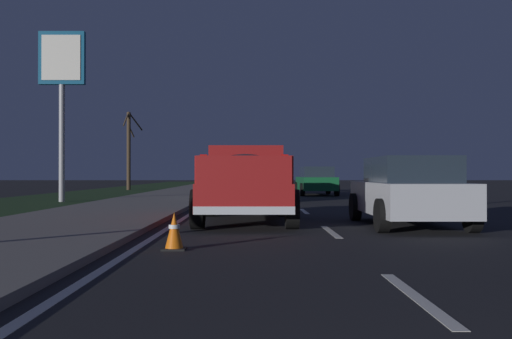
{
  "coord_description": "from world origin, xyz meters",
  "views": [
    {
      "loc": [
        -0.95,
        1.54,
        1.18
      ],
      "look_at": [
        13.61,
        1.5,
        1.28
      ],
      "focal_mm": 40.14,
      "sensor_mm": 36.0,
      "label": 1
    }
  ],
  "objects": [
    {
      "name": "pickup_truck",
      "position": [
        13.01,
        1.75,
        0.98
      ],
      "size": [
        5.42,
        2.29,
        1.87
      ],
      "color": "maroon",
      "rests_on": "ground"
    },
    {
      "name": "sedan_green",
      "position": [
        30.24,
        -1.81,
        0.78
      ],
      "size": [
        4.44,
        2.09,
        1.54
      ],
      "color": "#14592D",
      "rests_on": "ground"
    },
    {
      "name": "sedan_white",
      "position": [
        23.54,
        1.84,
        0.78
      ],
      "size": [
        4.45,
        2.11,
        1.54
      ],
      "color": "silver",
      "rests_on": "ground"
    },
    {
      "name": "lane_markings",
      "position": [
        29.6,
        2.51,
        0.0
      ],
      "size": [
        108.6,
        3.54,
        0.01
      ],
      "color": "silver",
      "rests_on": "ground"
    },
    {
      "name": "traffic_cone_near",
      "position": [
        7.86,
        2.78,
        0.28
      ],
      "size": [
        0.36,
        0.36,
        0.58
      ],
      "color": "black",
      "rests_on": "ground"
    },
    {
      "name": "grass_verge",
      "position": [
        27.0,
        10.7,
        0.0
      ],
      "size": [
        108.0,
        6.0,
        0.01
      ],
      "primitive_type": "cube",
      "color": "#1E3819",
      "rests_on": "ground"
    },
    {
      "name": "sidewalk_shoulder",
      "position": [
        27.0,
        5.7,
        0.06
      ],
      "size": [
        108.0,
        4.0,
        0.12
      ],
      "primitive_type": "cube",
      "color": "slate",
      "rests_on": "ground"
    },
    {
      "name": "bare_tree_far",
      "position": [
        39.95,
        10.54,
        2.96
      ],
      "size": [
        1.85,
        1.06,
        5.63
      ],
      "color": "#423323",
      "rests_on": "ground"
    },
    {
      "name": "sedan_tan",
      "position": [
        32.98,
        1.51,
        0.78
      ],
      "size": [
        4.44,
        2.09,
        1.54
      ],
      "color": "#9E845B",
      "rests_on": "ground"
    },
    {
      "name": "gas_price_sign",
      "position": [
        22.74,
        9.53,
        5.32
      ],
      "size": [
        0.27,
        1.9,
        7.07
      ],
      "color": "#99999E",
      "rests_on": "ground"
    },
    {
      "name": "sedan_silver",
      "position": [
        11.82,
        -1.89,
        0.78
      ],
      "size": [
        4.4,
        2.02,
        1.54
      ],
      "color": "#B2B5BA",
      "rests_on": "ground"
    },
    {
      "name": "ground",
      "position": [
        27.0,
        0.0,
        0.0
      ],
      "size": [
        144.0,
        144.0,
        0.0
      ],
      "primitive_type": "plane",
      "color": "black"
    }
  ]
}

